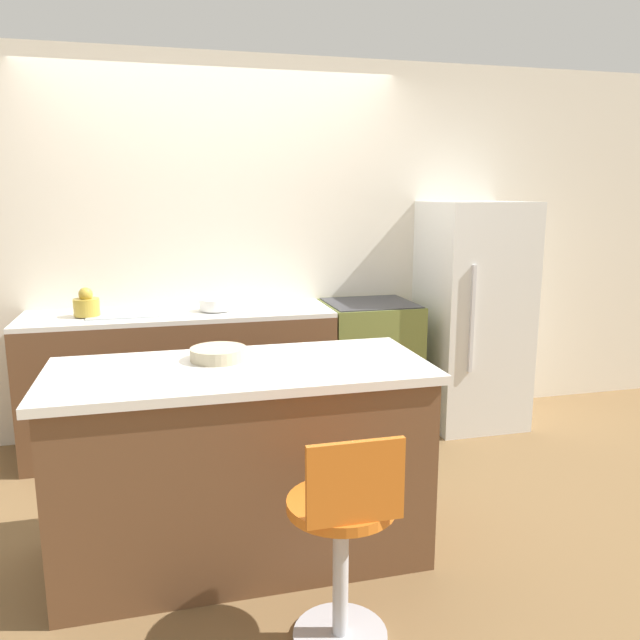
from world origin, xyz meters
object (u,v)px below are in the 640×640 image
kettle (86,305)px  mixing_bowl (216,304)px  refrigerator (472,315)px  oven_range (369,366)px  stool_chair (343,542)px

kettle → mixing_bowl: (0.80, 0.00, -0.03)m
refrigerator → mixing_bowl: 1.85m
oven_range → stool_chair: size_ratio=1.06×
kettle → refrigerator: bearing=-0.5°
stool_chair → mixing_bowl: mixing_bowl is taller
oven_range → stool_chair: oven_range is taller
oven_range → mixing_bowl: size_ratio=4.42×
refrigerator → stool_chair: 2.63m
oven_range → refrigerator: bearing=-3.0°
stool_chair → kettle: (-1.06, 2.08, 0.57)m
kettle → mixing_bowl: 0.80m
refrigerator → kettle: bearing=179.5°
oven_range → refrigerator: size_ratio=0.57×
kettle → oven_range: bearing=0.5°
mixing_bowl → stool_chair: bearing=-82.8°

